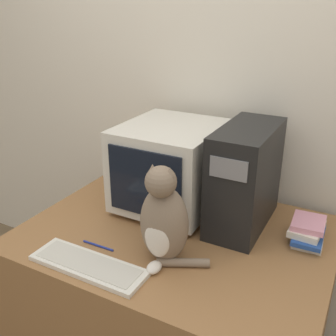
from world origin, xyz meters
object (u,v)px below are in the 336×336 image
Objects in this scene: cat at (164,221)px; pen at (98,246)px; computer_tower at (245,177)px; book_stack at (308,231)px; crt_monitor at (171,166)px; keyboard at (88,265)px.

pen is at bearing -173.06° from cat.
computer_tower is 0.69m from pen.
computer_tower is 0.34m from book_stack.
crt_monitor is at bearing -178.37° from computer_tower.
keyboard is (-0.41, -0.59, -0.22)m from computer_tower.
crt_monitor is at bearing 111.40° from cat.
crt_monitor is 1.20× the size of cat.
keyboard is at bearing -124.54° from computer_tower.
crt_monitor is 0.67m from book_stack.
computer_tower is 1.13× the size of cat.
crt_monitor reaches higher than cat.
computer_tower reaches higher than pen.
book_stack is (0.70, 0.58, 0.04)m from keyboard.
keyboard is at bearing -140.40° from book_stack.
keyboard is (-0.05, -0.58, -0.20)m from crt_monitor.
computer_tower is at bearing 45.30° from pen.
book_stack is at bearing 39.60° from keyboard.
book_stack is (0.47, 0.40, -0.13)m from cat.
book_stack reaches higher than pen.
crt_monitor is 0.36m from computer_tower.
book_stack is 0.87m from pen.
cat reaches higher than keyboard.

